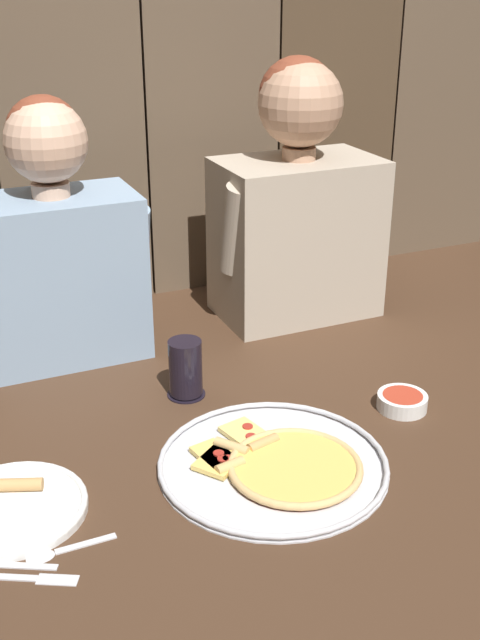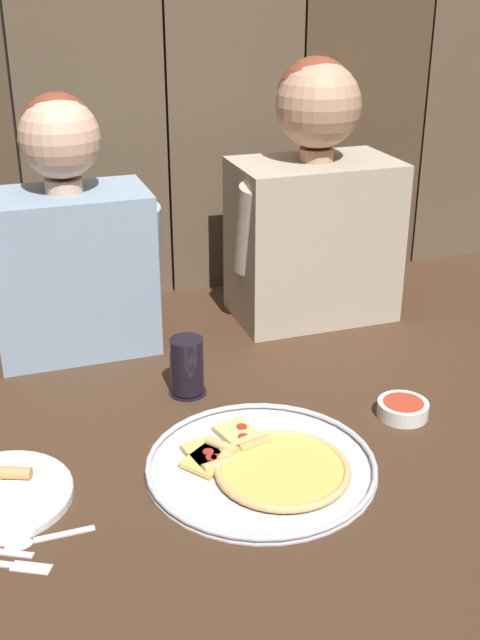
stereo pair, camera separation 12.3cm
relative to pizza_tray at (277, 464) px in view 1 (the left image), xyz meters
The scene contains 11 objects.
ground_plane 0.15m from the pizza_tray, 69.57° to the left, with size 3.20×3.20×0.00m, color #422B1C.
pizza_tray is the anchor object (origin of this frame).
dinner_plate 0.45m from the pizza_tray, behind, with size 0.24×0.24×0.03m.
drinking_glass 0.32m from the pizza_tray, 100.41° to the left, with size 0.08×0.08×0.12m.
dipping_bowl 0.33m from the pizza_tray, 14.63° to the left, with size 0.10×0.10×0.03m.
table_fork 0.48m from the pizza_tray, behind, with size 0.12×0.08×0.01m.
table_knife 0.47m from the pizza_tray, 167.73° to the right, with size 0.15×0.09×0.01m.
table_spoon 0.41m from the pizza_tray, behind, with size 0.14×0.03×0.01m.
diner_left 0.69m from the pizza_tray, 111.66° to the left, with size 0.39×0.21×0.57m.
diner_right 0.75m from the pizza_tray, 60.10° to the left, with size 0.42×0.24×0.63m.
wooden_backdrop_wall 1.06m from the pizza_tray, 86.46° to the left, with size 2.19×0.03×1.24m.
Camera 1 is at (-0.58, -1.17, 0.81)m, focal length 44.04 mm.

